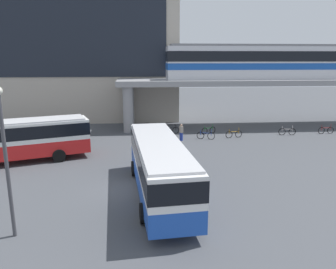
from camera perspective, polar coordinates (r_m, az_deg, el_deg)
The scene contains 14 objects.
ground_plane at distance 29.62m, azimuth -6.62°, elevation -2.01°, with size 120.00×120.00×0.00m, color #47494F.
station_building at distance 48.32m, azimuth -18.83°, elevation 15.72°, with size 31.56×15.33×20.85m.
elevated_platform at distance 39.18m, azimuth 16.12°, elevation 8.21°, with size 32.90×5.63×5.45m.
train at distance 38.91m, azimuth 15.79°, elevation 12.25°, with size 21.09×2.96×3.84m.
bus_main at distance 18.41m, azimuth -1.55°, elevation -4.94°, with size 3.45×11.21×3.22m.
bus_secondary at distance 26.90m, azimuth -25.64°, elevation -0.43°, with size 11.27×5.99×3.22m.
bicycle_red at distance 38.06m, azimuth 26.02°, elevation 0.68°, with size 1.79×0.17×1.04m.
bicycle_blue at distance 32.06m, azimuth 6.67°, elevation -0.18°, with size 1.73×0.59×1.04m.
bicycle_black at distance 34.09m, azimuth 0.52°, elevation 0.71°, with size 1.78×0.34×1.04m.
bicycle_silver at distance 35.78m, azimuth 20.21°, elevation 0.49°, with size 1.79×0.22×1.04m.
bicycle_orange at distance 33.10m, azimuth 11.51°, elevation 0.06°, with size 1.77×0.39×1.04m.
bicycle_green at distance 34.40m, azimuth 7.15°, elevation 0.72°, with size 1.65×0.81×1.04m.
pedestrian_near_building at distance 31.22m, azimuth 2.35°, elevation 0.29°, with size 0.37×0.46×1.62m.
lamp_post at distance 15.24m, azimuth -26.72°, elevation -2.77°, with size 0.36×0.36×6.64m.
Camera 1 is at (0.95, -18.59, 7.71)m, focal length 34.66 mm.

